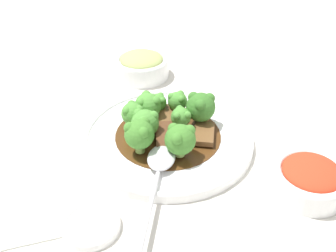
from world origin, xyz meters
name	(u,v)px	position (x,y,z in m)	size (l,w,h in m)	color
ground_plane	(168,142)	(0.00, 0.00, 0.00)	(4.00, 4.00, 0.00)	silver
main_plate	(168,137)	(0.00, 0.00, 0.01)	(0.30, 0.30, 0.02)	white
beef_strip_0	(166,136)	(-0.02, 0.01, 0.02)	(0.08, 0.04, 0.01)	#56331E
beef_strip_1	(167,117)	(0.04, -0.01, 0.02)	(0.07, 0.05, 0.01)	brown
beef_strip_2	(204,133)	(-0.02, -0.06, 0.02)	(0.07, 0.05, 0.01)	brown
broccoli_floret_0	(181,117)	(0.01, -0.02, 0.04)	(0.03, 0.03, 0.04)	#8EB756
broccoli_floret_1	(180,139)	(-0.06, -0.01, 0.05)	(0.05, 0.05, 0.06)	#8EB756
broccoli_floret_2	(139,134)	(-0.04, 0.05, 0.05)	(0.05, 0.05, 0.06)	#7FA84C
broccoli_floret_3	(148,106)	(0.05, 0.03, 0.05)	(0.05, 0.05, 0.05)	#8EB756
broccoli_floret_4	(145,123)	(0.00, 0.04, 0.05)	(0.05, 0.05, 0.05)	#8EB756
broccoli_floret_5	(178,101)	(0.06, -0.03, 0.04)	(0.04, 0.04, 0.04)	#7FA84C
broccoli_floret_6	(133,113)	(0.03, 0.06, 0.05)	(0.04, 0.04, 0.05)	#8EB756
broccoli_floret_7	(201,107)	(0.02, -0.06, 0.05)	(0.05, 0.05, 0.06)	#7FA84C
broccoli_floret_8	(158,102)	(0.07, 0.01, 0.04)	(0.03, 0.03, 0.04)	#8EB756
serving_spoon	(159,166)	(-0.09, 0.03, 0.03)	(0.22, 0.10, 0.01)	silver
side_bowl_kimchi	(310,178)	(-0.15, -0.19, 0.02)	(0.11, 0.11, 0.05)	white
side_bowl_appetizer	(142,65)	(0.25, 0.01, 0.03)	(0.12, 0.12, 0.05)	white
sauce_dish	(91,225)	(-0.17, 0.14, 0.01)	(0.08, 0.08, 0.01)	white
paper_napkin	(42,204)	(-0.11, 0.21, 0.00)	(0.14, 0.12, 0.01)	silver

